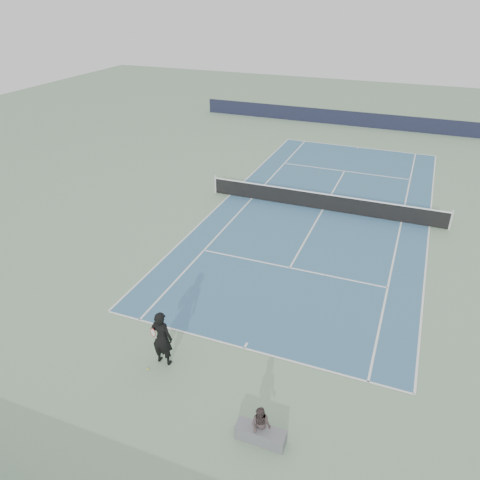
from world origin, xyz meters
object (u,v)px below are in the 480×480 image
at_px(tennis_net, 324,201).
at_px(tennis_ball, 148,369).
at_px(tennis_player, 162,338).
at_px(spectator_bench, 261,430).

bearing_deg(tennis_net, tennis_ball, -100.17).
height_order(tennis_net, tennis_ball, tennis_net).
xyz_separation_m(tennis_net, tennis_player, (-2.20, -13.42, 0.49)).
bearing_deg(tennis_player, tennis_net, 80.69).
distance_m(tennis_net, tennis_player, 13.61).
height_order(tennis_net, tennis_player, tennis_player).
distance_m(tennis_net, spectator_bench, 15.18).
height_order(tennis_player, spectator_bench, tennis_player).
xyz_separation_m(tennis_player, tennis_ball, (-0.30, -0.52, -0.96)).
relative_size(tennis_player, spectator_bench, 1.44).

